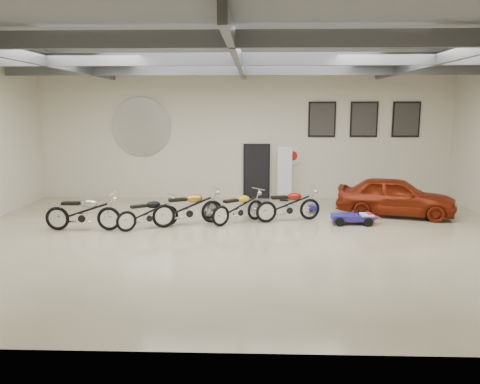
{
  "coord_description": "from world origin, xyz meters",
  "views": [
    {
      "loc": [
        0.44,
        -12.28,
        3.52
      ],
      "look_at": [
        0.0,
        1.2,
        1.1
      ],
      "focal_mm": 35.0,
      "sensor_mm": 36.0,
      "label": 1
    }
  ],
  "objects_px": {
    "motorcycle_black": "(148,212)",
    "vintage_car": "(395,196)",
    "motorcycle_gold": "(188,207)",
    "motorcycle_yellow": "(239,207)",
    "motorcycle_red": "(288,204)",
    "go_kart": "(357,215)",
    "banner_stand": "(285,175)",
    "motorcycle_silver": "(83,212)"
  },
  "relations": [
    {
      "from": "motorcycle_black",
      "to": "go_kart",
      "type": "distance_m",
      "value": 6.33
    },
    {
      "from": "motorcycle_black",
      "to": "motorcycle_red",
      "type": "xyz_separation_m",
      "value": [
        4.21,
        1.09,
        0.05
      ]
    },
    {
      "from": "vintage_car",
      "to": "motorcycle_gold",
      "type": "bearing_deg",
      "value": 118.83
    },
    {
      "from": "motorcycle_black",
      "to": "motorcycle_yellow",
      "type": "bearing_deg",
      "value": -17.71
    },
    {
      "from": "motorcycle_yellow",
      "to": "motorcycle_gold",
      "type": "bearing_deg",
      "value": 151.81
    },
    {
      "from": "motorcycle_gold",
      "to": "motorcycle_yellow",
      "type": "bearing_deg",
      "value": -13.31
    },
    {
      "from": "go_kart",
      "to": "vintage_car",
      "type": "xyz_separation_m",
      "value": [
        1.52,
        1.25,
        0.37
      ]
    },
    {
      "from": "motorcycle_yellow",
      "to": "go_kart",
      "type": "bearing_deg",
      "value": -41.21
    },
    {
      "from": "motorcycle_black",
      "to": "go_kart",
      "type": "xyz_separation_m",
      "value": [
        6.28,
        0.75,
        -0.22
      ]
    },
    {
      "from": "banner_stand",
      "to": "vintage_car",
      "type": "bearing_deg",
      "value": -29.36
    },
    {
      "from": "motorcycle_silver",
      "to": "motorcycle_red",
      "type": "height_order",
      "value": "motorcycle_silver"
    },
    {
      "from": "banner_stand",
      "to": "motorcycle_red",
      "type": "bearing_deg",
      "value": -86.32
    },
    {
      "from": "motorcycle_gold",
      "to": "banner_stand",
      "type": "bearing_deg",
      "value": 25.71
    },
    {
      "from": "motorcycle_red",
      "to": "motorcycle_yellow",
      "type": "bearing_deg",
      "value": 172.94
    },
    {
      "from": "motorcycle_black",
      "to": "motorcycle_gold",
      "type": "distance_m",
      "value": 1.23
    },
    {
      "from": "motorcycle_black",
      "to": "vintage_car",
      "type": "xyz_separation_m",
      "value": [
        7.81,
        2.01,
        0.15
      ]
    },
    {
      "from": "motorcycle_black",
      "to": "motorcycle_silver",
      "type": "bearing_deg",
      "value": 153.44
    },
    {
      "from": "motorcycle_silver",
      "to": "vintage_car",
      "type": "bearing_deg",
      "value": 12.39
    },
    {
      "from": "motorcycle_red",
      "to": "motorcycle_gold",
      "type": "bearing_deg",
      "value": 173.8
    },
    {
      "from": "motorcycle_gold",
      "to": "go_kart",
      "type": "distance_m",
      "value": 5.17
    },
    {
      "from": "go_kart",
      "to": "vintage_car",
      "type": "relative_size",
      "value": 0.4
    },
    {
      "from": "banner_stand",
      "to": "motorcycle_red",
      "type": "relative_size",
      "value": 0.96
    },
    {
      "from": "motorcycle_silver",
      "to": "banner_stand",
      "type": "bearing_deg",
      "value": 36.46
    },
    {
      "from": "vintage_car",
      "to": "go_kart",
      "type": "bearing_deg",
      "value": 145.28
    },
    {
      "from": "motorcycle_silver",
      "to": "vintage_car",
      "type": "distance_m",
      "value": 9.92
    },
    {
      "from": "motorcycle_yellow",
      "to": "motorcycle_red",
      "type": "bearing_deg",
      "value": -29.94
    },
    {
      "from": "motorcycle_black",
      "to": "vintage_car",
      "type": "distance_m",
      "value": 8.06
    },
    {
      "from": "banner_stand",
      "to": "motorcycle_silver",
      "type": "distance_m",
      "value": 7.73
    },
    {
      "from": "vintage_car",
      "to": "motorcycle_yellow",
      "type": "bearing_deg",
      "value": 119.03
    },
    {
      "from": "motorcycle_black",
      "to": "motorcycle_red",
      "type": "bearing_deg",
      "value": -19.94
    },
    {
      "from": "banner_stand",
      "to": "motorcycle_silver",
      "type": "relative_size",
      "value": 0.93
    },
    {
      "from": "motorcycle_gold",
      "to": "go_kart",
      "type": "bearing_deg",
      "value": -22.44
    },
    {
      "from": "motorcycle_black",
      "to": "vintage_car",
      "type": "bearing_deg",
      "value": -20.0
    },
    {
      "from": "motorcycle_silver",
      "to": "motorcycle_yellow",
      "type": "bearing_deg",
      "value": 12.35
    },
    {
      "from": "motorcycle_yellow",
      "to": "vintage_car",
      "type": "xyz_separation_m",
      "value": [
        5.16,
        1.21,
        0.13
      ]
    },
    {
      "from": "banner_stand",
      "to": "motorcycle_black",
      "type": "height_order",
      "value": "banner_stand"
    },
    {
      "from": "banner_stand",
      "to": "motorcycle_red",
      "type": "distance_m",
      "value": 3.36
    },
    {
      "from": "motorcycle_black",
      "to": "motorcycle_gold",
      "type": "height_order",
      "value": "motorcycle_gold"
    },
    {
      "from": "motorcycle_yellow",
      "to": "banner_stand",
      "type": "bearing_deg",
      "value": 25.07
    },
    {
      "from": "motorcycle_yellow",
      "to": "motorcycle_red",
      "type": "xyz_separation_m",
      "value": [
        1.56,
        0.29,
        0.03
      ]
    },
    {
      "from": "motorcycle_red",
      "to": "vintage_car",
      "type": "xyz_separation_m",
      "value": [
        3.6,
        0.92,
        0.1
      ]
    },
    {
      "from": "motorcycle_yellow",
      "to": "vintage_car",
      "type": "distance_m",
      "value": 5.3
    }
  ]
}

